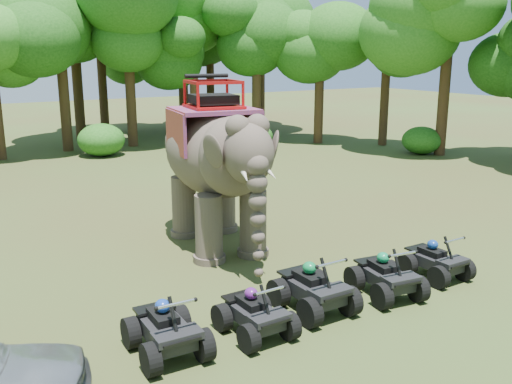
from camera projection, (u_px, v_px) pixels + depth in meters
The scene contains 20 objects.
ground at pixel (281, 275), 14.28m from camera, with size 110.00×110.00×0.00m, color #47381E.
elephant at pixel (216, 163), 15.96m from camera, with size 2.52×5.72×4.81m, color #4C4137, non-canonical shape.
atv_0 at pixel (166, 322), 10.44m from camera, with size 1.24×1.71×1.26m, color black, non-canonical shape.
atv_1 at pixel (255, 307), 11.16m from camera, with size 1.15×1.57×1.17m, color black, non-canonical shape.
atv_2 at pixel (314, 282), 12.19m from camera, with size 1.29×1.77×1.31m, color black, non-canonical shape.
atv_3 at pixel (386, 270), 12.95m from camera, with size 1.21×1.66×1.23m, color black, non-canonical shape.
atv_4 at pixel (436, 255), 14.02m from camera, with size 1.13×1.55×1.15m, color black, non-canonical shape.
tree_0 at pixel (62, 70), 30.95m from camera, with size 6.24×6.24×8.91m, color #195114, non-canonical shape.
tree_1 at pixel (129, 67), 32.57m from camera, with size 6.36×6.36×9.09m, color #195114, non-canonical shape.
tree_2 at pixel (194, 84), 33.75m from camera, with size 4.95×4.95×7.07m, color #195114, non-canonical shape.
tree_3 at pixel (256, 75), 34.09m from camera, with size 5.64×5.64×8.05m, color #195114, non-canonical shape.
tree_4 at pixel (320, 74), 33.78m from camera, with size 5.80×5.80×8.28m, color #195114, non-canonical shape.
tree_5 at pixel (385, 86), 33.22m from camera, with size 4.81×4.81×6.88m, color #195114, non-canonical shape.
tree_6 at pixel (446, 69), 29.69m from camera, with size 6.36×6.36×9.08m, color #195114, non-canonical shape.
tree_33 at pixel (210, 64), 41.54m from camera, with size 6.33×6.33×9.04m, color #195114, non-canonical shape.
tree_35 at pixel (75, 53), 35.25m from camera, with size 7.45×7.45×10.65m, color #195114, non-canonical shape.
tree_38 at pixel (182, 50), 37.57m from camera, with size 7.67×7.67×10.96m, color #195114, non-canonical shape.
tree_39 at pixel (101, 64), 37.71m from camera, with size 6.43×6.43×9.19m, color #195114, non-canonical shape.
tree_40 at pixel (129, 78), 39.40m from camera, with size 5.05×5.05×7.22m, color #195114, non-canonical shape.
tree_42 at pixel (260, 51), 39.63m from camera, with size 7.65×7.65×10.93m, color #195114, non-canonical shape.
Camera 1 is at (-7.50, -11.06, 5.47)m, focal length 40.00 mm.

